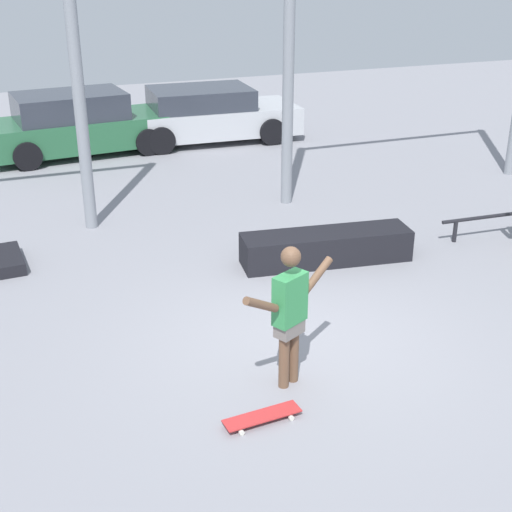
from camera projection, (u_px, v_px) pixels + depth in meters
The scene contains 7 objects.
ground_plane at pixel (303, 342), 8.66m from camera, with size 36.00×36.00×0.00m, color gray.
skateboarder at pixel (290, 310), 7.49m from camera, with size 1.28×0.71×1.63m.
skateboard at pixel (262, 416), 7.20m from camera, with size 0.83×0.30×0.08m.
grind_box at pixel (326, 247), 10.78m from camera, with size 2.57×0.63×0.48m, color black.
canopy_support_right at pixel (419, 10), 12.85m from camera, with size 5.29×0.20×5.47m.
parked_car_green at pixel (77, 125), 16.19m from camera, with size 4.48×2.16×1.40m.
parked_car_silver at pixel (206, 115), 17.33m from camera, with size 4.40×2.14×1.29m.
Camera 1 is at (-3.20, -6.82, 4.44)m, focal length 50.00 mm.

